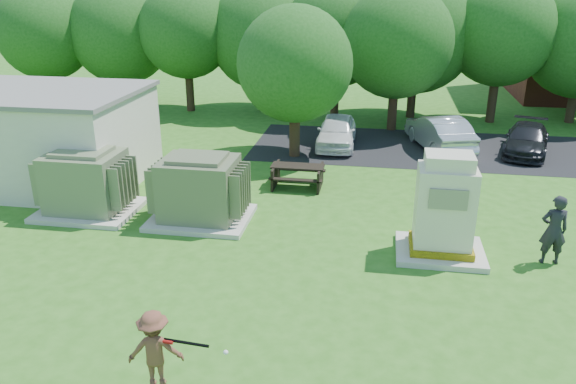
% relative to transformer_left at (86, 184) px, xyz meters
% --- Properties ---
extents(ground, '(120.00, 120.00, 0.00)m').
position_rel_transformer_left_xyz_m(ground, '(6.50, -4.50, -0.97)').
color(ground, '#2D6619').
rests_on(ground, ground).
extents(service_building, '(10.00, 5.00, 3.20)m').
position_rel_transformer_left_xyz_m(service_building, '(-4.50, 2.50, 0.63)').
color(service_building, beige).
rests_on(service_building, ground).
extents(parking_strip, '(20.00, 6.00, 0.01)m').
position_rel_transformer_left_xyz_m(parking_strip, '(13.50, 9.00, -0.96)').
color(parking_strip, '#232326').
rests_on(parking_strip, ground).
extents(transformer_left, '(3.00, 2.40, 2.07)m').
position_rel_transformer_left_xyz_m(transformer_left, '(0.00, 0.00, 0.00)').
color(transformer_left, beige).
rests_on(transformer_left, ground).
extents(transformer_right, '(3.00, 2.40, 2.07)m').
position_rel_transformer_left_xyz_m(transformer_right, '(3.70, 0.00, 0.00)').
color(transformer_right, beige).
rests_on(transformer_right, ground).
extents(generator_cabinet, '(2.33, 1.91, 2.84)m').
position_rel_transformer_left_xyz_m(generator_cabinet, '(10.77, -1.09, 0.27)').
color(generator_cabinet, beige).
rests_on(generator_cabinet, ground).
extents(picnic_table, '(1.86, 1.39, 0.80)m').
position_rel_transformer_left_xyz_m(picnic_table, '(6.19, 3.39, -0.47)').
color(picnic_table, black).
rests_on(picnic_table, ground).
extents(batter, '(1.11, 0.79, 1.55)m').
position_rel_transformer_left_xyz_m(batter, '(5.22, -7.31, -0.20)').
color(batter, brown).
rests_on(batter, ground).
extents(person_by_generator, '(0.72, 0.50, 1.89)m').
position_rel_transformer_left_xyz_m(person_by_generator, '(13.55, -1.11, -0.02)').
color(person_by_generator, black).
rests_on(person_by_generator, ground).
extents(car_white, '(1.67, 4.02, 1.36)m').
position_rel_transformer_left_xyz_m(car_white, '(7.10, 8.72, -0.29)').
color(car_white, white).
rests_on(car_white, ground).
extents(car_silver_a, '(2.86, 4.78, 1.49)m').
position_rel_transformer_left_xyz_m(car_silver_a, '(11.50, 8.99, -0.23)').
color(car_silver_a, silver).
rests_on(car_silver_a, ground).
extents(car_dark, '(2.70, 4.39, 1.19)m').
position_rel_transformer_left_xyz_m(car_dark, '(15.09, 9.03, -0.38)').
color(car_dark, black).
rests_on(car_dark, ground).
extents(batting_equipment, '(1.22, 0.14, 0.18)m').
position_rel_transformer_left_xyz_m(batting_equipment, '(5.89, -7.34, 0.03)').
color(batting_equipment, black).
rests_on(batting_equipment, ground).
extents(tree_row, '(41.30, 13.30, 7.30)m').
position_rel_transformer_left_xyz_m(tree_row, '(8.25, 14.00, 3.18)').
color(tree_row, '#47301E').
rests_on(tree_row, ground).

